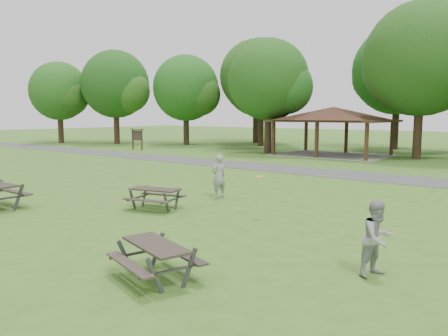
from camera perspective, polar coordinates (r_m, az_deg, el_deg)
ground at (r=13.52m, az=-14.07°, el=-6.79°), size 160.00×160.00×0.00m
asphalt_path at (r=24.53m, az=12.74°, el=-0.57°), size 120.00×3.20×0.02m
pavilion at (r=35.08m, az=14.06°, el=6.63°), size 8.60×7.01×3.76m
notice_board at (r=40.06m, az=-11.28°, el=4.22°), size 1.60×0.30×1.88m
tree_row_a at (r=48.78m, az=-13.90°, el=10.32°), size 7.56×7.20×9.97m
tree_row_b at (r=45.95m, az=-4.91°, el=10.11°), size 7.14×6.80×9.28m
tree_row_c at (r=44.42m, az=5.01°, el=11.34°), size 8.19×7.80×10.67m
tree_row_d at (r=36.22m, az=5.96°, el=11.09°), size 6.93×6.60×9.27m
tree_row_e at (r=34.22m, az=24.55°, el=12.45°), size 8.40×8.00×11.02m
tree_deep_a at (r=49.02m, az=4.32°, el=11.63°), size 8.40×8.00×11.38m
tree_deep_b at (r=42.97m, az=21.89°, el=11.48°), size 8.40×8.00×11.13m
tree_flank_left at (r=51.99m, az=-20.66°, el=9.17°), size 6.72×6.40×8.93m
picnic_table_middle at (r=14.83m, az=-9.01°, el=-3.31°), size 1.99×1.75×0.73m
picnic_table_far at (r=8.66m, az=-8.88°, el=-10.81°), size 2.00×1.77×0.73m
frisbee_in_flight at (r=13.39m, az=4.65°, el=-1.13°), size 0.27×0.27×0.02m
frisbee_thrower at (r=16.62m, az=-0.69°, el=-1.09°), size 0.55×0.69×1.66m
frisbee_catcher at (r=9.19m, az=19.40°, el=-8.67°), size 0.79×0.89×1.51m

